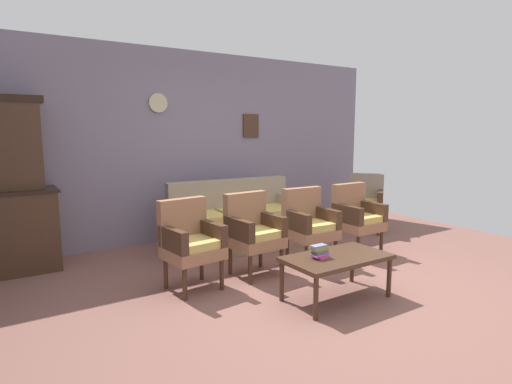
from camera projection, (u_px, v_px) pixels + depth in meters
name	position (u px, v px, depth m)	size (l,w,h in m)	color
ground_plane	(313.00, 291.00, 4.17)	(7.68, 7.68, 0.00)	#84564C
wall_back_with_decor	(198.00, 146.00, 6.15)	(6.40, 0.09, 2.70)	gray
side_cabinet	(3.00, 233.00, 4.60)	(1.16, 0.55, 0.93)	#472D1E
floral_couch	(238.00, 223.00, 5.68)	(1.84, 0.92, 0.90)	gray
armchair_near_cabinet	(190.00, 240.00, 4.17)	(0.57, 0.54, 0.90)	#9E6B4C
armchair_by_doorway	(253.00, 230.00, 4.58)	(0.55, 0.52, 0.90)	#9E6B4C
armchair_near_couch_end	(309.00, 223.00, 4.95)	(0.54, 0.51, 0.90)	#9E6B4C
armchair_row_middle	(357.00, 216.00, 5.35)	(0.52, 0.49, 0.90)	#9E6B4C
wingback_chair_by_fireplace	(366.00, 200.00, 6.55)	(0.71, 0.71, 0.90)	gray
coffee_table	(337.00, 260.00, 3.92)	(1.00, 0.56, 0.42)	#472D1E
book_stack_on_table	(319.00, 251.00, 3.84)	(0.18, 0.13, 0.12)	#EB498B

